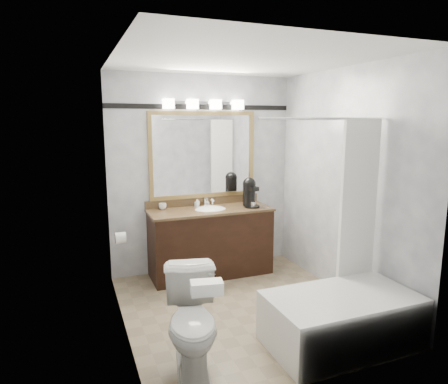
{
  "coord_description": "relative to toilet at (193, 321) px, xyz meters",
  "views": [
    {
      "loc": [
        -1.59,
        -3.56,
        1.94
      ],
      "look_at": [
        -0.08,
        0.35,
        1.18
      ],
      "focal_mm": 32.0,
      "sensor_mm": 36.0,
      "label": 1
    }
  ],
  "objects": [
    {
      "name": "room",
      "position": [
        0.77,
        0.77,
        0.87
      ],
      "size": [
        2.42,
        2.62,
        2.52
      ],
      "color": "gray",
      "rests_on": "ground"
    },
    {
      "name": "vanity",
      "position": [
        0.77,
        1.79,
        0.06
      ],
      "size": [
        1.53,
        0.58,
        0.97
      ],
      "color": "black",
      "rests_on": "ground"
    },
    {
      "name": "mirror",
      "position": [
        0.77,
        2.05,
        1.12
      ],
      "size": [
        1.4,
        0.04,
        1.1
      ],
      "color": "#A5844A",
      "rests_on": "room"
    },
    {
      "name": "vanity_light_bar",
      "position": [
        0.77,
        2.0,
        1.75
      ],
      "size": [
        1.02,
        0.14,
        0.12
      ],
      "color": "silver",
      "rests_on": "room"
    },
    {
      "name": "accent_stripe",
      "position": [
        0.77,
        2.06,
        1.72
      ],
      "size": [
        2.4,
        0.01,
        0.06
      ],
      "primitive_type": "cube",
      "color": "black",
      "rests_on": "room"
    },
    {
      "name": "bathtub",
      "position": [
        1.33,
        -0.13,
        -0.1
      ],
      "size": [
        1.3,
        0.75,
        1.96
      ],
      "color": "white",
      "rests_on": "ground"
    },
    {
      "name": "tp_roll",
      "position": [
        -0.37,
        1.43,
        0.32
      ],
      "size": [
        0.11,
        0.12,
        0.12
      ],
      "primitive_type": "cylinder",
      "rotation": [
        0.0,
        1.57,
        0.0
      ],
      "color": "white",
      "rests_on": "room"
    },
    {
      "name": "toilet",
      "position": [
        0.0,
        0.0,
        0.0
      ],
      "size": [
        0.58,
        0.82,
        0.76
      ],
      "primitive_type": "imported",
      "rotation": [
        0.0,
        0.0,
        -0.22
      ],
      "color": "white",
      "rests_on": "ground"
    },
    {
      "name": "tissue_box",
      "position": [
        0.0,
        -0.35,
        0.43
      ],
      "size": [
        0.24,
        0.16,
        0.09
      ],
      "primitive_type": "cube",
      "rotation": [
        0.0,
        0.0,
        -0.19
      ],
      "color": "white",
      "rests_on": "toilet"
    },
    {
      "name": "coffee_maker",
      "position": [
        1.29,
        1.74,
        0.66
      ],
      "size": [
        0.19,
        0.24,
        0.37
      ],
      "rotation": [
        0.0,
        0.0,
        0.2
      ],
      "color": "black",
      "rests_on": "vanity"
    },
    {
      "name": "cup_left",
      "position": [
        0.22,
        1.98,
        0.51
      ],
      "size": [
        0.12,
        0.12,
        0.08
      ],
      "primitive_type": "imported",
      "rotation": [
        0.0,
        0.0,
        0.29
      ],
      "color": "white",
      "rests_on": "vanity"
    },
    {
      "name": "soap_bottle_a",
      "position": [
        0.65,
        1.94,
        0.52
      ],
      "size": [
        0.06,
        0.06,
        0.1
      ],
      "primitive_type": "imported",
      "rotation": [
        0.0,
        0.0,
        0.42
      ],
      "color": "white",
      "rests_on": "vanity"
    },
    {
      "name": "soap_bottle_b",
      "position": [
        0.81,
        2.0,
        0.5
      ],
      "size": [
        0.06,
        0.06,
        0.07
      ],
      "primitive_type": "imported",
      "rotation": [
        0.0,
        0.0,
        -0.04
      ],
      "color": "white",
      "rests_on": "vanity"
    },
    {
      "name": "soap_bar",
      "position": [
        0.78,
        1.9,
        0.48
      ],
      "size": [
        0.09,
        0.07,
        0.02
      ],
      "primitive_type": "cube",
      "rotation": [
        0.0,
        0.0,
        -0.31
      ],
      "color": "beige",
      "rests_on": "vanity"
    }
  ]
}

